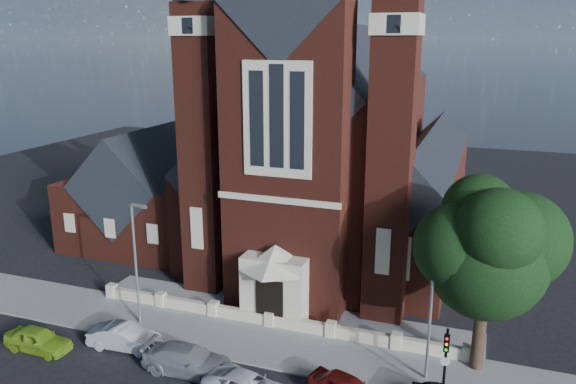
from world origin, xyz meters
name	(u,v)px	position (x,y,z in m)	size (l,w,h in m)	color
ground	(311,276)	(0.00, 15.00, 0.00)	(120.00, 120.00, 0.00)	black
pavement_strip	(258,342)	(0.00, 4.50, 0.00)	(60.00, 5.00, 0.12)	slate
forecourt_paving	(281,313)	(0.00, 8.50, 0.00)	(26.00, 3.00, 0.14)	slate
forecourt_wall	(270,327)	(0.00, 6.50, 0.00)	(24.00, 0.40, 0.90)	beige
church	(339,153)	(0.00, 22.94, 8.19)	(20.01, 34.90, 29.20)	#542016
parish_hall	(152,197)	(-16.00, 18.00, 4.01)	(12.00, 12.20, 10.24)	#542016
street_tree	(489,254)	(12.60, 5.71, 6.96)	(6.40, 6.60, 10.70)	black
street_lamp_left	(136,257)	(-7.91, 4.00, 4.60)	(1.16, 0.22, 8.09)	gray
street_lamp_right	(433,302)	(10.09, 4.00, 4.60)	(1.16, 0.22, 8.09)	gray
traffic_signal	(446,355)	(11.00, 2.43, 2.58)	(0.28, 0.42, 4.00)	black
car_lime_van	(38,340)	(-11.74, -0.75, 0.70)	(1.66, 4.11, 1.40)	#89B925
car_silver_a	(125,337)	(-7.10, 1.17, 0.72)	(1.52, 4.36, 1.44)	#AEB1B6
car_silver_b	(188,360)	(-2.34, 0.26, 0.75)	(2.11, 5.20, 1.51)	gray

